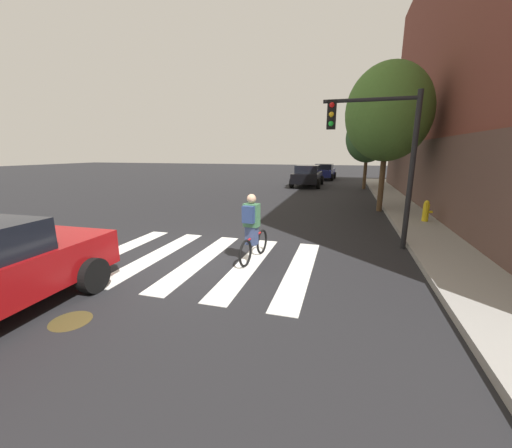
% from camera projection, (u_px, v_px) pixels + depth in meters
% --- Properties ---
extents(ground_plane, '(120.00, 120.00, 0.00)m').
position_uv_depth(ground_plane, '(189.00, 259.00, 7.75)').
color(ground_plane, black).
extents(crosswalk_stripes, '(5.57, 4.16, 0.01)m').
position_uv_depth(crosswalk_stripes, '(201.00, 260.00, 7.66)').
color(crosswalk_stripes, silver).
rests_on(crosswalk_stripes, ground).
extents(manhole_cover, '(0.64, 0.64, 0.01)m').
position_uv_depth(manhole_cover, '(71.00, 321.00, 4.89)').
color(manhole_cover, '#473D1E').
rests_on(manhole_cover, ground).
extents(sedan_mid, '(2.29, 4.81, 1.66)m').
position_uv_depth(sedan_mid, '(308.00, 175.00, 24.05)').
color(sedan_mid, black).
rests_on(sedan_mid, ground).
extents(sedan_far, '(2.25, 4.51, 1.53)m').
position_uv_depth(sedan_far, '(324.00, 171.00, 30.04)').
color(sedan_far, navy).
rests_on(sedan_far, ground).
extents(cyclist, '(0.39, 1.71, 1.69)m').
position_uv_depth(cyclist, '(252.00, 228.00, 7.39)').
color(cyclist, black).
rests_on(cyclist, ground).
extents(traffic_light_near, '(2.47, 0.28, 4.20)m').
position_uv_depth(traffic_light_near, '(381.00, 144.00, 8.15)').
color(traffic_light_near, black).
rests_on(traffic_light_near, ground).
extents(fire_hydrant, '(0.33, 0.22, 0.78)m').
position_uv_depth(fire_hydrant, '(426.00, 211.00, 11.22)').
color(fire_hydrant, gold).
rests_on(fire_hydrant, sidewalk).
extents(street_tree_near, '(3.58, 3.58, 6.36)m').
position_uv_depth(street_tree_near, '(388.00, 113.00, 13.04)').
color(street_tree_near, '#4C3823').
rests_on(street_tree_near, ground).
extents(street_tree_mid, '(3.04, 3.04, 5.41)m').
position_uv_depth(street_tree_mid, '(368.00, 138.00, 21.58)').
color(street_tree_mid, '#4C3823').
rests_on(street_tree_mid, ground).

